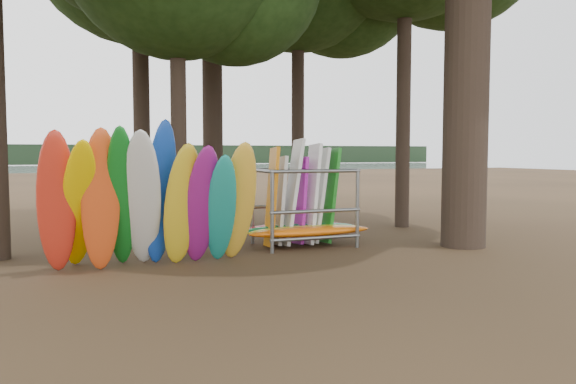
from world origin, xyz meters
name	(u,v)px	position (x,y,z in m)	size (l,w,h in m)	color
ground	(297,261)	(0.00, 0.00, 0.00)	(120.00, 120.00, 0.00)	#47331E
lake	(108,172)	(0.00, 60.00, 0.00)	(160.00, 160.00, 0.00)	gray
far_shore	(91,155)	(0.00, 110.00, 2.00)	(160.00, 4.00, 4.00)	black
kayak_row	(150,203)	(-3.05, 0.33, 1.34)	(4.33, 2.27, 3.14)	red
storage_rack	(304,210)	(0.95, 1.86, 0.91)	(3.21, 1.50, 2.73)	slate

